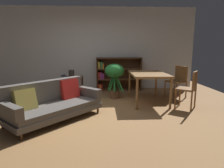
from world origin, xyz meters
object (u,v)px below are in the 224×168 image
at_px(desk_speaker, 72,75).
at_px(dining_table, 148,76).
at_px(fabric_couch, 52,102).
at_px(open_laptop, 69,78).
at_px(dining_chair_near, 189,88).
at_px(dining_chair_far, 178,79).
at_px(media_console, 72,88).
at_px(potted_floor_plant, 114,74).
at_px(bookshelf, 116,74).

height_order(desk_speaker, dining_table, desk_speaker).
bearing_deg(dining_table, fabric_couch, -152.87).
distance_m(open_laptop, dining_chair_near, 3.20).
height_order(desk_speaker, dining_chair_near, dining_chair_near).
height_order(open_laptop, dining_chair_far, dining_chair_far).
bearing_deg(open_laptop, media_console, -42.94).
xyz_separation_m(potted_floor_plant, dining_chair_far, (1.81, 0.06, -0.16)).
distance_m(dining_table, dining_chair_near, 1.03).
height_order(media_console, bookshelf, bookshelf).
bearing_deg(dining_table, desk_speaker, 171.94).
relative_size(desk_speaker, dining_chair_far, 0.33).
distance_m(media_console, dining_table, 2.15).
bearing_deg(desk_speaker, bookshelf, 45.48).
bearing_deg(dining_chair_far, open_laptop, 176.41).
bearing_deg(dining_chair_near, dining_chair_far, 81.31).
height_order(desk_speaker, dining_chair_far, dining_chair_far).
bearing_deg(dining_chair_far, desk_speaker, -175.90).
relative_size(dining_chair_near, dining_chair_far, 0.99).
bearing_deg(bookshelf, dining_chair_far, -33.19).
xyz_separation_m(potted_floor_plant, bookshelf, (0.14, 1.15, -0.13)).
distance_m(potted_floor_plant, dining_chair_far, 1.82).
bearing_deg(desk_speaker, open_laptop, 108.72).
height_order(media_console, desk_speaker, desk_speaker).
bearing_deg(dining_table, open_laptop, 162.05).
bearing_deg(bookshelf, media_console, -143.14).
xyz_separation_m(potted_floor_plant, dining_chair_near, (1.64, -1.05, -0.17)).
relative_size(potted_floor_plant, dining_chair_near, 1.10).
xyz_separation_m(media_console, bookshelf, (1.32, 0.99, 0.28)).
relative_size(dining_table, dining_chair_near, 1.51).
height_order(fabric_couch, bookshelf, bookshelf).
relative_size(media_console, dining_chair_far, 1.57).
height_order(open_laptop, bookshelf, bookshelf).
bearing_deg(dining_chair_near, open_laptop, 155.97).
bearing_deg(dining_chair_near, fabric_couch, -170.59).
bearing_deg(media_console, potted_floor_plant, -7.81).
relative_size(dining_chair_near, bookshelf, 0.59).
bearing_deg(potted_floor_plant, bookshelf, 83.24).
relative_size(dining_chair_far, bookshelf, 0.59).
bearing_deg(desk_speaker, fabric_couch, -97.59).
distance_m(fabric_couch, desk_speaker, 1.44).
bearing_deg(open_laptop, dining_chair_far, -3.59).
height_order(fabric_couch, dining_chair_far, dining_chair_far).
height_order(dining_chair_near, dining_chair_far, dining_chair_far).
distance_m(open_laptop, desk_speaker, 0.45).
height_order(potted_floor_plant, bookshelf, bookshelf).
bearing_deg(dining_chair_far, dining_table, -153.21).
bearing_deg(potted_floor_plant, media_console, 172.19).
distance_m(media_console, dining_chair_far, 3.01).
relative_size(potted_floor_plant, dining_chair_far, 1.09).
bearing_deg(bookshelf, open_laptop, -147.67).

